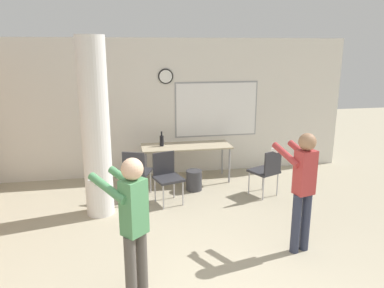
{
  "coord_description": "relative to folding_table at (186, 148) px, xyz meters",
  "views": [
    {
      "loc": [
        -0.77,
        -2.56,
        2.64
      ],
      "look_at": [
        0.2,
        2.5,
        1.29
      ],
      "focal_mm": 35.0,
      "sensor_mm": 36.0,
      "label": 1
    }
  ],
  "objects": [
    {
      "name": "chair_table_front",
      "position": [
        -0.51,
        -1.01,
        -0.17
      ],
      "size": [
        0.55,
        0.55,
        0.87
      ],
      "color": "#2D2D33",
      "rests_on": "ground_plane"
    },
    {
      "name": "folding_table",
      "position": [
        0.0,
        0.0,
        0.0
      ],
      "size": [
        1.76,
        0.66,
        0.73
      ],
      "color": "tan",
      "rests_on": "ground_plane"
    },
    {
      "name": "wall_back",
      "position": [
        -0.43,
        0.57,
        0.72
      ],
      "size": [
        8.0,
        0.15,
        2.8
      ],
      "color": "silver",
      "rests_on": "ground_plane"
    },
    {
      "name": "waste_bin",
      "position": [
        0.05,
        -0.54,
        -0.49
      ],
      "size": [
        0.3,
        0.3,
        0.38
      ],
      "color": "#38383D",
      "rests_on": "ground_plane"
    },
    {
      "name": "bottle_on_table",
      "position": [
        -0.48,
        0.05,
        0.16
      ],
      "size": [
        0.08,
        0.08,
        0.29
      ],
      "color": "black",
      "rests_on": "folding_table"
    },
    {
      "name": "chair_table_left",
      "position": [
        -1.02,
        -0.68,
        -0.17
      ],
      "size": [
        0.57,
        0.57,
        0.87
      ],
      "color": "#2D2D33",
      "rests_on": "ground_plane"
    },
    {
      "name": "support_pillar",
      "position": [
        -1.63,
        -1.25,
        0.72
      ],
      "size": [
        0.44,
        0.44,
        2.8
      ],
      "color": "white",
      "rests_on": "ground_plane"
    },
    {
      "name": "person_playing_front",
      "position": [
        -1.17,
        -3.57,
        0.26
      ],
      "size": [
        0.61,
        0.62,
        1.6
      ],
      "color": "#514C47",
      "rests_on": "ground_plane"
    },
    {
      "name": "chair_mid_room",
      "position": [
        1.27,
        -1.07,
        -0.17
      ],
      "size": [
        0.58,
        0.58,
        0.87
      ],
      "color": "#2D2D33",
      "rests_on": "ground_plane"
    },
    {
      "name": "person_playing_side",
      "position": [
        1.0,
        -2.91,
        0.26
      ],
      "size": [
        0.46,
        0.63,
        1.6
      ],
      "color": "#2D3347",
      "rests_on": "ground_plane"
    }
  ]
}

